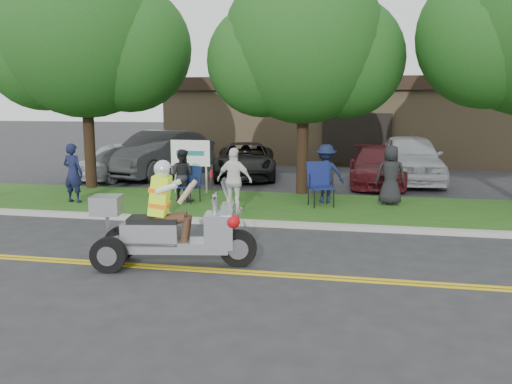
% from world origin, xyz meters
% --- Properties ---
extents(ground, '(120.00, 120.00, 0.00)m').
position_xyz_m(ground, '(0.00, 0.00, 0.00)').
color(ground, '#28282B').
rests_on(ground, ground).
extents(centerline_near, '(60.00, 0.10, 0.01)m').
position_xyz_m(centerline_near, '(0.00, -0.58, 0.01)').
color(centerline_near, gold).
rests_on(centerline_near, ground).
extents(centerline_far, '(60.00, 0.10, 0.01)m').
position_xyz_m(centerline_far, '(0.00, -0.42, 0.01)').
color(centerline_far, gold).
rests_on(centerline_far, ground).
extents(curb, '(60.00, 0.25, 0.12)m').
position_xyz_m(curb, '(0.00, 3.05, 0.06)').
color(curb, '#A8A89E').
rests_on(curb, ground).
extents(grass_verge, '(60.00, 4.00, 0.10)m').
position_xyz_m(grass_verge, '(0.00, 5.20, 0.06)').
color(grass_verge, '#1D4B14').
rests_on(grass_verge, ground).
extents(commercial_building, '(18.00, 8.20, 4.00)m').
position_xyz_m(commercial_building, '(2.00, 18.98, 2.01)').
color(commercial_building, '#9E7F5B').
rests_on(commercial_building, ground).
extents(tree_left, '(6.62, 5.40, 7.78)m').
position_xyz_m(tree_left, '(-6.44, 7.03, 4.85)').
color(tree_left, '#332114').
rests_on(tree_left, ground).
extents(tree_mid, '(5.88, 4.80, 7.05)m').
position_xyz_m(tree_mid, '(0.55, 7.23, 4.43)').
color(tree_mid, '#332114').
rests_on(tree_mid, ground).
extents(business_sign, '(1.25, 0.06, 1.75)m').
position_xyz_m(business_sign, '(-2.90, 6.60, 1.26)').
color(business_sign, silver).
rests_on(business_sign, ground).
extents(trike_scooter, '(2.95, 1.17, 1.93)m').
position_xyz_m(trike_scooter, '(-1.05, -0.39, 0.68)').
color(trike_scooter, black).
rests_on(trike_scooter, ground).
extents(lawn_chair_a, '(0.70, 0.71, 1.02)m').
position_xyz_m(lawn_chair_a, '(-2.42, 5.17, 0.68)').
color(lawn_chair_a, black).
rests_on(lawn_chair_a, grass_verge).
extents(lawn_chair_b, '(0.84, 0.86, 1.20)m').
position_xyz_m(lawn_chair_b, '(1.20, 5.36, 0.78)').
color(lawn_chair_b, black).
rests_on(lawn_chair_b, grass_verge).
extents(spectator_adult_left, '(0.66, 0.49, 1.67)m').
position_xyz_m(spectator_adult_left, '(-5.66, 4.45, 0.94)').
color(spectator_adult_left, '#141838').
rests_on(spectator_adult_left, grass_verge).
extents(spectator_adult_mid, '(0.81, 0.68, 1.50)m').
position_xyz_m(spectator_adult_mid, '(-2.70, 5.20, 0.85)').
color(spectator_adult_mid, black).
rests_on(spectator_adult_mid, grass_verge).
extents(spectator_adult_right, '(1.04, 0.61, 1.67)m').
position_xyz_m(spectator_adult_right, '(-0.88, 4.02, 0.94)').
color(spectator_adult_right, white).
rests_on(spectator_adult_right, grass_verge).
extents(spectator_chair_a, '(1.18, 0.86, 1.65)m').
position_xyz_m(spectator_chair_a, '(1.33, 5.82, 0.93)').
color(spectator_chair_a, '#141B39').
rests_on(spectator_chair_a, grass_verge).
extents(spectator_chair_b, '(0.82, 0.55, 1.65)m').
position_xyz_m(spectator_chair_b, '(3.11, 5.87, 0.93)').
color(spectator_chair_b, black).
rests_on(spectator_chair_b, grass_verge).
extents(child_right, '(0.49, 0.40, 0.94)m').
position_xyz_m(child_right, '(-2.58, 3.40, 0.57)').
color(child_right, white).
rests_on(child_right, grass_verge).
extents(parked_car_far_left, '(2.30, 4.28, 1.38)m').
position_xyz_m(parked_car_far_left, '(-6.91, 9.76, 0.69)').
color(parked_car_far_left, silver).
rests_on(parked_car_far_left, ground).
extents(parked_car_left, '(3.21, 5.69, 1.77)m').
position_xyz_m(parked_car_left, '(-5.50, 10.59, 0.89)').
color(parked_car_left, '#2C2D2F').
rests_on(parked_car_left, ground).
extents(parked_car_mid, '(3.13, 5.18, 1.34)m').
position_xyz_m(parked_car_mid, '(-2.11, 10.84, 0.67)').
color(parked_car_mid, black).
rests_on(parked_car_mid, ground).
extents(parked_car_right, '(1.98, 4.58, 1.31)m').
position_xyz_m(parked_car_right, '(2.79, 10.04, 0.66)').
color(parked_car_right, '#491115').
rests_on(parked_car_right, ground).
extents(parked_car_far_right, '(2.32, 5.25, 1.76)m').
position_xyz_m(parked_car_far_right, '(4.00, 10.92, 0.88)').
color(parked_car_far_right, '#A8A9AF').
rests_on(parked_car_far_right, ground).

